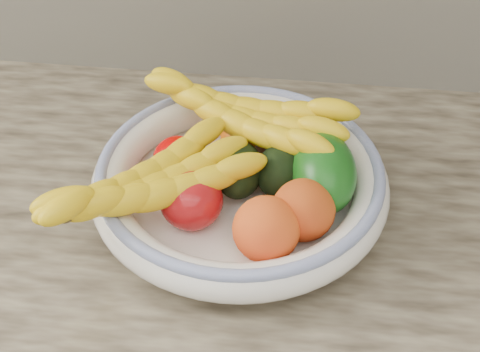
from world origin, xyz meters
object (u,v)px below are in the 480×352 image
fruit_bowl (240,183)px  banana_bunch_back (243,119)px  green_mango (323,172)px  banana_bunch_front (149,189)px

fruit_bowl → banana_bunch_back: bearing=93.8°
fruit_bowl → green_mango: bearing=1.4°
green_mango → banana_bunch_front: green_mango is taller
green_mango → banana_bunch_front: 0.22m
fruit_bowl → banana_bunch_front: banana_bunch_front is taller
banana_bunch_back → banana_bunch_front: (-0.10, -0.15, -0.01)m
fruit_bowl → banana_bunch_front: bearing=-149.2°
fruit_bowl → green_mango: size_ratio=3.04×
fruit_bowl → banana_bunch_back: banana_bunch_back is taller
fruit_bowl → green_mango: green_mango is taller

